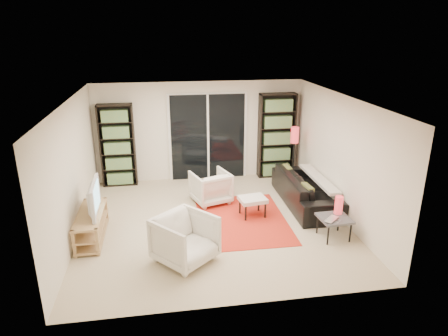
{
  "coord_description": "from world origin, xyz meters",
  "views": [
    {
      "loc": [
        -0.91,
        -6.93,
        3.58
      ],
      "look_at": [
        0.25,
        0.3,
        1.0
      ],
      "focal_mm": 32.0,
      "sensor_mm": 36.0,
      "label": 1
    }
  ],
  "objects_px": {
    "armchair_back": "(211,187)",
    "floor_lamp": "(294,141)",
    "sofa": "(306,189)",
    "ottoman": "(253,200)",
    "bookshelf_left": "(118,146)",
    "side_table": "(334,219)",
    "bookshelf_right": "(277,136)",
    "tv_stand": "(91,225)",
    "armchair_front": "(185,239)"
  },
  "relations": [
    {
      "from": "ottoman",
      "to": "bookshelf_right",
      "type": "bearing_deg",
      "value": 63.33
    },
    {
      "from": "bookshelf_left",
      "to": "armchair_front",
      "type": "xyz_separation_m",
      "value": [
        1.32,
        -3.61,
        -0.58
      ]
    },
    {
      "from": "bookshelf_left",
      "to": "armchair_front",
      "type": "height_order",
      "value": "bookshelf_left"
    },
    {
      "from": "sofa",
      "to": "armchair_back",
      "type": "bearing_deg",
      "value": 78.96
    },
    {
      "from": "tv_stand",
      "to": "armchair_back",
      "type": "height_order",
      "value": "armchair_back"
    },
    {
      "from": "side_table",
      "to": "ottoman",
      "type": "bearing_deg",
      "value": 138.8
    },
    {
      "from": "sofa",
      "to": "ottoman",
      "type": "relative_size",
      "value": 3.97
    },
    {
      "from": "side_table",
      "to": "floor_lamp",
      "type": "distance_m",
      "value": 2.79
    },
    {
      "from": "bookshelf_right",
      "to": "side_table",
      "type": "distance_m",
      "value": 3.35
    },
    {
      "from": "side_table",
      "to": "armchair_back",
      "type": "bearing_deg",
      "value": 136.13
    },
    {
      "from": "bookshelf_right",
      "to": "sofa",
      "type": "bearing_deg",
      "value": -84.93
    },
    {
      "from": "armchair_back",
      "to": "side_table",
      "type": "distance_m",
      "value": 2.74
    },
    {
      "from": "ottoman",
      "to": "bookshelf_left",
      "type": "bearing_deg",
      "value": 141.53
    },
    {
      "from": "bookshelf_left",
      "to": "side_table",
      "type": "relative_size",
      "value": 3.46
    },
    {
      "from": "sofa",
      "to": "ottoman",
      "type": "xyz_separation_m",
      "value": [
        -1.26,
        -0.4,
        0.01
      ]
    },
    {
      "from": "sofa",
      "to": "floor_lamp",
      "type": "distance_m",
      "value": 1.42
    },
    {
      "from": "armchair_front",
      "to": "side_table",
      "type": "bearing_deg",
      "value": -33.75
    },
    {
      "from": "armchair_back",
      "to": "floor_lamp",
      "type": "xyz_separation_m",
      "value": [
        2.1,
        0.8,
        0.72
      ]
    },
    {
      "from": "bookshelf_left",
      "to": "floor_lamp",
      "type": "height_order",
      "value": "bookshelf_left"
    },
    {
      "from": "sofa",
      "to": "armchair_front",
      "type": "height_order",
      "value": "armchair_front"
    },
    {
      "from": "bookshelf_left",
      "to": "side_table",
      "type": "distance_m",
      "value": 5.2
    },
    {
      "from": "armchair_back",
      "to": "side_table",
      "type": "bearing_deg",
      "value": 118.53
    },
    {
      "from": "armchair_front",
      "to": "ottoman",
      "type": "xyz_separation_m",
      "value": [
        1.43,
        1.43,
        -0.05
      ]
    },
    {
      "from": "bookshelf_left",
      "to": "sofa",
      "type": "height_order",
      "value": "bookshelf_left"
    },
    {
      "from": "sofa",
      "to": "ottoman",
      "type": "bearing_deg",
      "value": 108.47
    },
    {
      "from": "side_table",
      "to": "armchair_front",
      "type": "bearing_deg",
      "value": -172.77
    },
    {
      "from": "bookshelf_right",
      "to": "side_table",
      "type": "relative_size",
      "value": 3.72
    },
    {
      "from": "ottoman",
      "to": "floor_lamp",
      "type": "xyz_separation_m",
      "value": [
        1.36,
        1.61,
        0.72
      ]
    },
    {
      "from": "bookshelf_right",
      "to": "ottoman",
      "type": "height_order",
      "value": "bookshelf_right"
    },
    {
      "from": "bookshelf_right",
      "to": "ottoman",
      "type": "xyz_separation_m",
      "value": [
        -1.1,
        -2.19,
        -0.71
      ]
    },
    {
      "from": "sofa",
      "to": "side_table",
      "type": "distance_m",
      "value": 1.49
    },
    {
      "from": "sofa",
      "to": "side_table",
      "type": "height_order",
      "value": "sofa"
    },
    {
      "from": "bookshelf_left",
      "to": "tv_stand",
      "type": "distance_m",
      "value": 2.71
    },
    {
      "from": "bookshelf_left",
      "to": "ottoman",
      "type": "distance_m",
      "value": 3.57
    },
    {
      "from": "bookshelf_right",
      "to": "armchair_back",
      "type": "bearing_deg",
      "value": -143.26
    },
    {
      "from": "armchair_front",
      "to": "floor_lamp",
      "type": "distance_m",
      "value": 4.19
    },
    {
      "from": "floor_lamp",
      "to": "tv_stand",
      "type": "bearing_deg",
      "value": -155.25
    },
    {
      "from": "tv_stand",
      "to": "ottoman",
      "type": "bearing_deg",
      "value": 7.8
    },
    {
      "from": "floor_lamp",
      "to": "ottoman",
      "type": "bearing_deg",
      "value": -130.21
    },
    {
      "from": "armchair_front",
      "to": "tv_stand",
      "type": "bearing_deg",
      "value": 106.84
    },
    {
      "from": "tv_stand",
      "to": "sofa",
      "type": "relative_size",
      "value": 0.59
    },
    {
      "from": "armchair_back",
      "to": "bookshelf_right",
      "type": "bearing_deg",
      "value": -160.86
    },
    {
      "from": "bookshelf_left",
      "to": "floor_lamp",
      "type": "bearing_deg",
      "value": -7.91
    },
    {
      "from": "floor_lamp",
      "to": "bookshelf_left",
      "type": "bearing_deg",
      "value": 172.09
    },
    {
      "from": "bookshelf_right",
      "to": "ottoman",
      "type": "distance_m",
      "value": 2.55
    },
    {
      "from": "armchair_front",
      "to": "ottoman",
      "type": "relative_size",
      "value": 1.51
    },
    {
      "from": "armchair_back",
      "to": "sofa",
      "type": "bearing_deg",
      "value": 150.76
    },
    {
      "from": "bookshelf_left",
      "to": "tv_stand",
      "type": "relative_size",
      "value": 1.46
    },
    {
      "from": "armchair_back",
      "to": "ottoman",
      "type": "relative_size",
      "value": 1.33
    },
    {
      "from": "bookshelf_right",
      "to": "sofa",
      "type": "relative_size",
      "value": 0.93
    }
  ]
}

